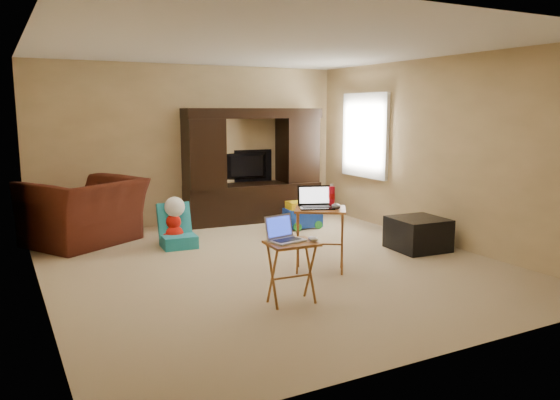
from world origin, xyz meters
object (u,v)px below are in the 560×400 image
recliner (84,212)px  child_rocker (178,226)px  water_bottle (332,196)px  laptop_left (287,229)px  entertainment_center (253,165)px  mouse_left (313,239)px  push_toy (303,214)px  tray_table_left (292,273)px  television (247,166)px  mouse_right (336,206)px  ottoman (418,234)px  laptop_right (316,198)px  plush_toy (174,230)px  tray_table_right (320,240)px

recliner → child_rocker: size_ratio=2.32×
water_bottle → laptop_left: bearing=-141.5°
entertainment_center → laptop_left: (-1.36, -3.66, -0.20)m
entertainment_center → recliner: (-2.68, -0.36, -0.47)m
mouse_left → push_toy: bearing=61.4°
laptop_left → water_bottle: water_bottle is taller
tray_table_left → laptop_left: 0.42m
entertainment_center → tray_table_left: entertainment_center is taller
television → mouse_right: 3.30m
recliner → mouse_right: recliner is taller
ottoman → mouse_right: mouse_right is taller
recliner → ottoman: recliner is taller
push_toy → mouse_right: mouse_right is taller
entertainment_center → water_bottle: size_ratio=10.05×
recliner → push_toy: bearing=139.8°
laptop_right → mouse_left: laptop_right is taller
recliner → mouse_right: (2.27, -2.70, 0.31)m
recliner → water_bottle: bearing=102.3°
plush_toy → laptop_left: (0.29, -2.67, 0.50)m
plush_toy → ottoman: plush_toy is taller
tray_table_left → entertainment_center: bearing=73.2°
entertainment_center → television: bearing=93.9°
push_toy → tray_table_left: (-1.76, -2.82, 0.08)m
entertainment_center → plush_toy: entertainment_center is taller
laptop_left → television: bearing=59.7°
child_rocker → laptop_right: (1.04, -1.78, 0.55)m
plush_toy → mouse_left: bearing=-79.6°
entertainment_center → water_bottle: entertainment_center is taller
tray_table_left → tray_table_right: (0.78, 0.76, 0.07)m
recliner → laptop_left: 3.57m
recliner → push_toy: (3.12, -0.52, -0.23)m
television → laptop_right: (-0.58, -3.14, -0.03)m
child_rocker → water_bottle: (1.28, -1.72, 0.54)m
plush_toy → laptop_right: (1.06, -1.92, 0.63)m
television → ottoman: 3.20m
entertainment_center → ottoman: 3.01m
recliner → tray_table_right: size_ratio=1.88×
water_bottle → ottoman: bearing=5.6°
mouse_left → tray_table_right: bearing=54.2°
push_toy → entertainment_center: bearing=121.8°
mouse_right → ottoman: bearing=12.8°
laptop_left → water_bottle: (1.01, 0.81, 0.12)m
television → tray_table_left: bearing=76.9°
child_rocker → ottoman: (2.72, -1.58, -0.08)m
ottoman → mouse_right: bearing=-167.2°
television → mouse_left: (-1.14, -3.98, -0.26)m
mouse_right → water_bottle: water_bottle is taller
tray_table_left → water_bottle: (0.98, 0.84, 0.54)m
ottoman → tray_table_left: 2.62m
entertainment_center → laptop_left: bearing=-106.4°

